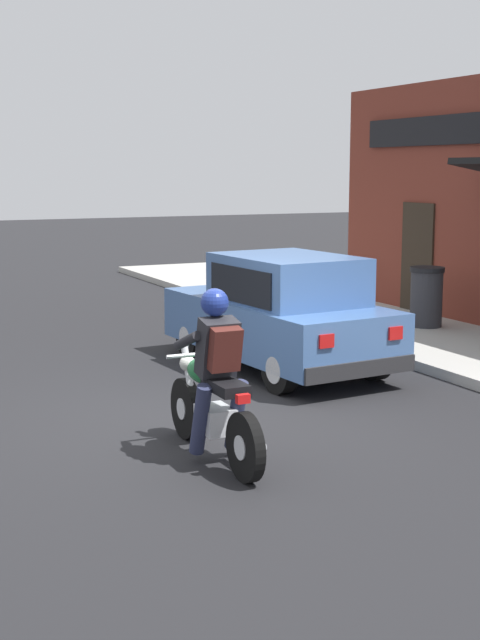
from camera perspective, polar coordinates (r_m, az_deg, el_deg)
ground_plane at (r=9.76m, az=-2.41°, el=-6.37°), size 80.00×80.00×0.00m
sidewalk_curb at (r=14.64m, az=10.49°, el=-0.85°), size 2.60×22.00×0.14m
motorcycle_with_rider at (r=8.29m, az=-1.65°, el=-4.42°), size 0.56×2.02×1.62m
car_hatchback at (r=12.02m, az=2.57°, el=0.40°), size 1.93×3.89×1.57m
trash_bin at (r=14.88m, az=11.85°, el=1.48°), size 0.56×0.56×0.98m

